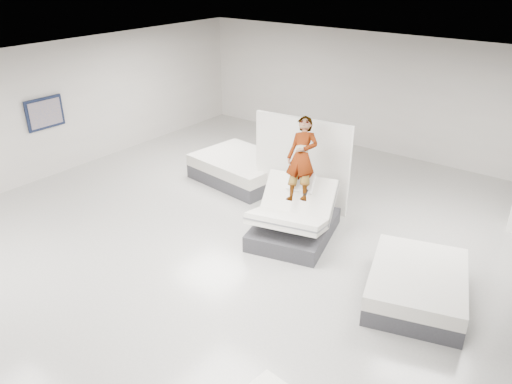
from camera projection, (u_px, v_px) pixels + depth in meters
room at (220, 182)px, 8.30m from camera, size 14.00×14.04×3.20m
hero_bed at (294, 220)px, 9.65m from camera, size 1.80×2.13×1.23m
person at (301, 174)px, 9.56m from camera, size 0.98×1.70×1.22m
remote at (306, 192)px, 9.28m from camera, size 0.08×0.15×0.08m
divider_panel at (301, 163)px, 10.67m from camera, size 2.18×0.35×1.98m
flat_bed_right_far at (417, 285)px, 7.94m from camera, size 1.94×2.26×0.53m
flat_bed_left_far at (242, 169)px, 12.16m from camera, size 2.38×1.90×0.60m
wall_poster at (45, 113)px, 11.88m from camera, size 0.06×0.95×0.75m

